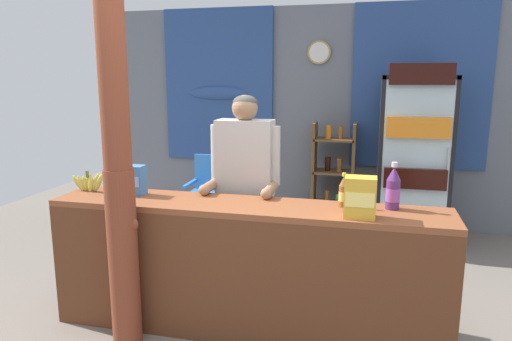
{
  "coord_description": "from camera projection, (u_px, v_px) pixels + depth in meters",
  "views": [
    {
      "loc": [
        0.79,
        -2.38,
        1.73
      ],
      "look_at": [
        -0.06,
        1.02,
        1.03
      ],
      "focal_mm": 33.14,
      "sensor_mm": 36.0,
      "label": 1
    }
  ],
  "objects": [
    {
      "name": "ground_plane",
      "position": [
        269.0,
        285.0,
        3.98
      ],
      "size": [
        8.13,
        8.13,
        0.0
      ],
      "primitive_type": "plane",
      "color": "slate"
    },
    {
      "name": "stall_counter",
      "position": [
        242.0,
        261.0,
        3.1
      ],
      "size": [
        2.66,
        0.47,
        0.9
      ],
      "color": "brown",
      "rests_on": "ground"
    },
    {
      "name": "soda_bottle_grape_soda",
      "position": [
        393.0,
        189.0,
        2.98
      ],
      "size": [
        0.09,
        0.09,
        0.3
      ],
      "color": "#56286B",
      "rests_on": "stall_counter"
    },
    {
      "name": "banana_bunch",
      "position": [
        89.0,
        183.0,
        3.46
      ],
      "size": [
        0.28,
        0.06,
        0.16
      ],
      "color": "#CCC14C",
      "rests_on": "stall_counter"
    },
    {
      "name": "plastic_lawn_chair",
      "position": [
        210.0,
        189.0,
        5.29
      ],
      "size": [
        0.45,
        0.45,
        0.86
      ],
      "color": "#3884D6",
      "rests_on": "ground"
    },
    {
      "name": "soda_bottle_iced_tea",
      "position": [
        344.0,
        192.0,
        3.04
      ],
      "size": [
        0.06,
        0.06,
        0.22
      ],
      "color": "brown",
      "rests_on": "stall_counter"
    },
    {
      "name": "bottle_shelf_rack",
      "position": [
        333.0,
        175.0,
        5.32
      ],
      "size": [
        0.48,
        0.28,
        1.23
      ],
      "color": "brown",
      "rests_on": "ground"
    },
    {
      "name": "timber_post",
      "position": [
        119.0,
        177.0,
        2.92
      ],
      "size": [
        0.21,
        0.19,
        2.34
      ],
      "color": "brown",
      "rests_on": "ground"
    },
    {
      "name": "shopkeeper",
      "position": [
        245.0,
        175.0,
        3.53
      ],
      "size": [
        0.53,
        0.42,
        1.6
      ],
      "color": "#28282D",
      "rests_on": "ground"
    },
    {
      "name": "drink_fridge",
      "position": [
        414.0,
        148.0,
        4.8
      ],
      "size": [
        0.71,
        0.65,
        1.85
      ],
      "color": "black",
      "rests_on": "ground"
    },
    {
      "name": "snack_box_choco_powder",
      "position": [
        360.0,
        197.0,
        2.8
      ],
      "size": [
        0.19,
        0.14,
        0.25
      ],
      "color": "gold",
      "rests_on": "stall_counter"
    },
    {
      "name": "back_wall_curtained",
      "position": [
        306.0,
        113.0,
        5.55
      ],
      "size": [
        5.22,
        0.22,
        2.52
      ],
      "color": "slate",
      "rests_on": "ground"
    },
    {
      "name": "snack_box_biscuit",
      "position": [
        129.0,
        180.0,
        3.36
      ],
      "size": [
        0.24,
        0.11,
        0.21
      ],
      "color": "#3D75B7",
      "rests_on": "stall_counter"
    }
  ]
}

